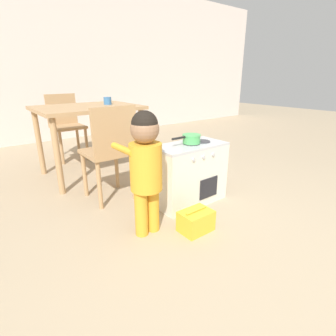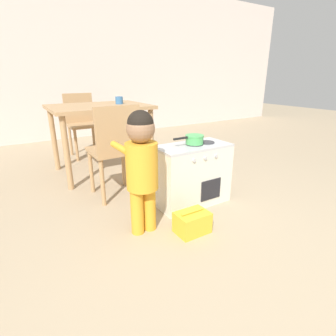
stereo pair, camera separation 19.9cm
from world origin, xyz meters
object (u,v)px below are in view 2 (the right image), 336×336
(dining_chair_far, at_px, (82,123))
(dining_table, at_px, (100,115))
(dining_chair_near, at_px, (115,149))
(toy_pot, at_px, (194,139))
(child_figure, at_px, (141,160))
(toy_basket, at_px, (192,222))
(play_kitchen, at_px, (192,174))
(cup_on_table, at_px, (119,100))

(dining_chair_far, bearing_deg, dining_table, 90.52)
(dining_table, bearing_deg, dining_chair_near, -99.59)
(toy_pot, relative_size, dining_chair_far, 0.34)
(dining_table, height_order, dining_chair_far, dining_chair_far)
(child_figure, relative_size, dining_chair_far, 1.03)
(toy_pot, xyz_separation_m, toy_basket, (-0.29, -0.38, -0.49))
(toy_pot, distance_m, dining_chair_far, 1.99)
(play_kitchen, xyz_separation_m, toy_pot, (0.01, 0.00, 0.31))
(cup_on_table, bearing_deg, child_figure, -106.69)
(play_kitchen, bearing_deg, toy_basket, -125.91)
(toy_basket, bearing_deg, dining_chair_near, 105.84)
(play_kitchen, height_order, toy_pot, toy_pot)
(dining_chair_near, bearing_deg, toy_pot, -40.00)
(dining_table, relative_size, dining_chair_far, 1.23)
(dining_chair_far, relative_size, cup_on_table, 9.96)
(toy_basket, xyz_separation_m, dining_chair_near, (-0.23, 0.82, 0.38))
(toy_basket, relative_size, dining_chair_far, 0.28)
(toy_pot, height_order, dining_table, dining_table)
(child_figure, xyz_separation_m, toy_basket, (0.28, -0.20, -0.45))
(cup_on_table, bearing_deg, dining_chair_near, -115.96)
(toy_pot, bearing_deg, dining_table, 108.57)
(play_kitchen, bearing_deg, cup_on_table, 97.18)
(child_figure, bearing_deg, cup_on_table, 73.31)
(toy_pot, relative_size, cup_on_table, 3.34)
(dining_table, distance_m, dining_chair_near, 0.78)
(play_kitchen, height_order, toy_basket, play_kitchen)
(play_kitchen, distance_m, cup_on_table, 1.31)
(toy_basket, bearing_deg, play_kitchen, 54.09)
(dining_chair_near, distance_m, cup_on_table, 0.89)
(child_figure, height_order, dining_chair_far, child_figure)
(dining_table, bearing_deg, play_kitchen, -71.96)
(cup_on_table, bearing_deg, play_kitchen, -82.82)
(dining_table, relative_size, cup_on_table, 12.22)
(dining_table, distance_m, dining_chair_far, 0.79)
(toy_pot, xyz_separation_m, dining_table, (-0.40, 1.18, 0.08))
(play_kitchen, height_order, dining_table, dining_table)
(dining_table, bearing_deg, toy_basket, -86.06)
(dining_table, relative_size, dining_chair_near, 1.23)
(dining_table, bearing_deg, dining_chair_far, 90.52)
(toy_basket, distance_m, dining_table, 1.67)
(dining_chair_far, bearing_deg, cup_on_table, 107.58)
(dining_table, bearing_deg, toy_pot, -71.43)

